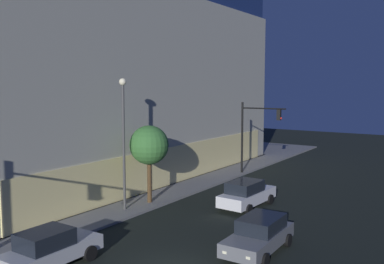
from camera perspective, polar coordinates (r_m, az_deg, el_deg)
modern_building at (r=40.65m, az=-14.90°, el=7.53°), size 33.85×22.34×17.95m
traffic_light_far_corner at (r=37.13m, az=8.48°, el=0.66°), size 0.44×4.00×6.24m
street_lamp_sidewalk at (r=26.23m, az=-9.17°, el=0.52°), size 0.44×0.44×8.09m
sidewalk_tree at (r=27.79m, az=-5.78°, el=-1.81°), size 2.56×2.56×5.09m
car_silver at (r=19.77m, az=-18.53°, el=-14.58°), size 4.37×2.00×1.70m
car_grey at (r=20.75m, az=9.00°, el=-13.40°), size 4.64×2.16×1.62m
car_white at (r=27.81m, az=7.33°, el=-8.22°), size 4.77×2.22×1.74m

